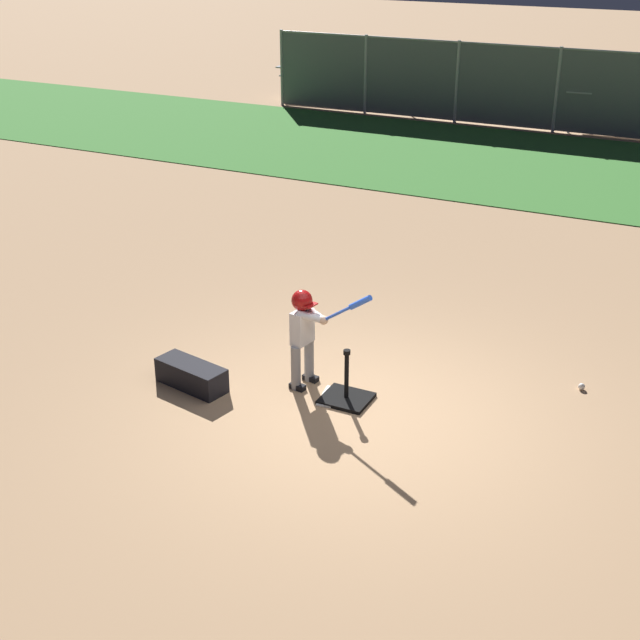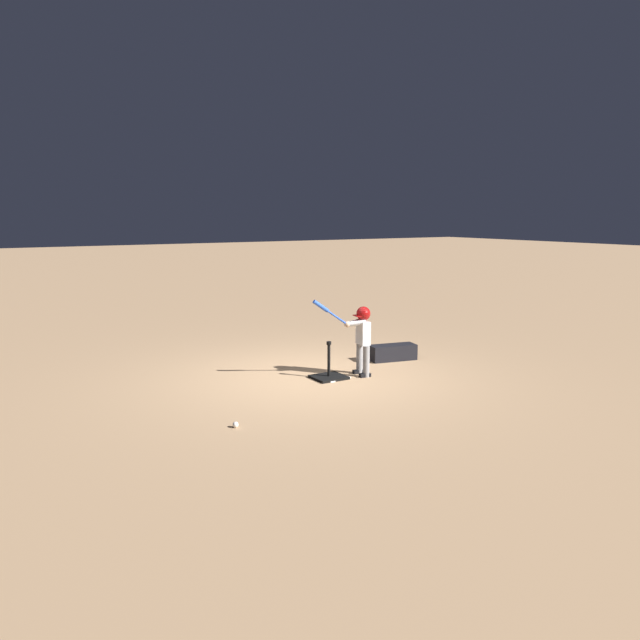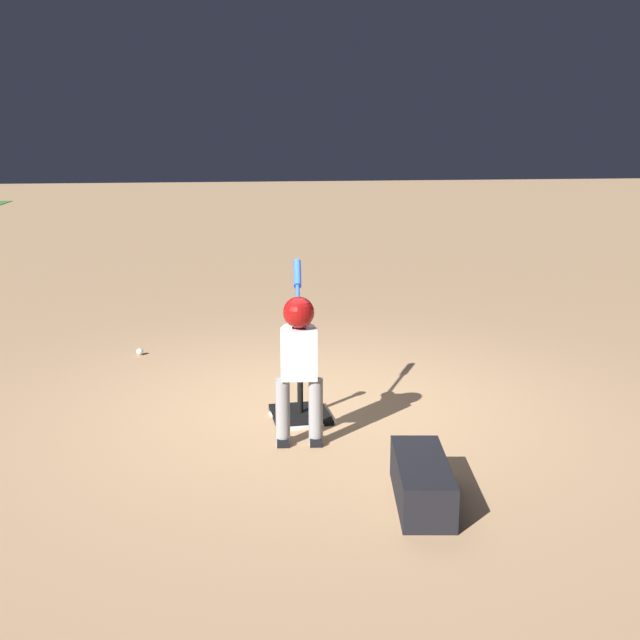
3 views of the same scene
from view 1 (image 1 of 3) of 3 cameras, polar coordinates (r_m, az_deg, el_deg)
ground_plane at (r=9.38m, az=2.36°, el=-6.12°), size 90.00×90.00×0.00m
grass_outfield_strip at (r=19.05m, az=15.97°, el=9.15°), size 56.00×6.16×0.02m
backstop_fence at (r=22.10m, az=18.12°, el=13.68°), size 17.29×0.08×1.98m
home_plate at (r=9.67m, az=1.36°, el=-5.04°), size 0.51×0.51×0.02m
batting_tee at (r=9.63m, az=1.69°, el=-4.82°), size 0.52×0.46×0.61m
batter_child at (r=9.62m, az=-0.97°, el=-0.40°), size 0.99×0.37×1.29m
baseball at (r=10.26m, az=16.40°, el=-4.11°), size 0.07×0.07×0.07m
bleachers_center at (r=25.63m, az=2.01°, el=14.88°), size 3.95×1.91×0.94m
equipment_bag at (r=9.96m, az=-8.22°, el=-3.51°), size 0.89×0.48×0.28m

